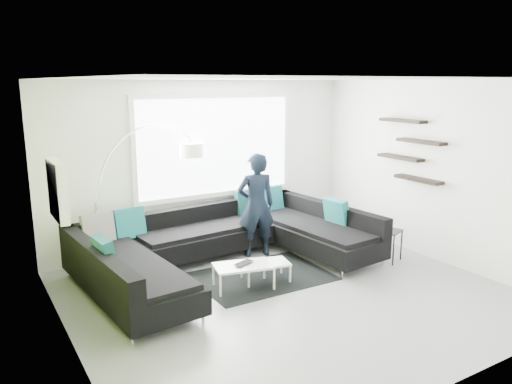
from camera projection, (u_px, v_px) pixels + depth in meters
ground at (288, 293)px, 6.68m from camera, size 5.50×5.50×0.00m
room_shell at (283, 157)px, 6.48m from camera, size 5.54×5.04×2.82m
sectional_sofa at (230, 246)px, 7.35m from camera, size 4.35×2.90×0.90m
rug at (262, 276)px, 7.24m from camera, size 1.90×1.40×0.01m
coffee_table at (255, 273)px, 6.92m from camera, size 1.13×0.81×0.33m
arc_lamp at (95, 202)px, 7.18m from camera, size 2.10×1.09×2.13m
side_table at (387, 245)px, 7.84m from camera, size 0.47×0.47×0.50m
person at (256, 205)px, 7.96m from camera, size 0.80×0.69×1.68m
laptop at (246, 264)px, 6.76m from camera, size 0.44×0.40×0.02m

